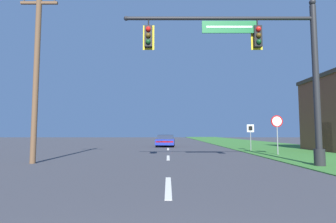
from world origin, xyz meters
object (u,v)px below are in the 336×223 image
object	(u,v)px
car_ahead	(166,141)
utility_pole_near	(36,69)
stop_sign	(277,126)
route_sign_post	(250,131)
signal_mast	(267,64)

from	to	relation	value
car_ahead	utility_pole_near	world-z (taller)	utility_pole_near
car_ahead	stop_sign	world-z (taller)	stop_sign
stop_sign	route_sign_post	xyz separation A→B (m)	(-0.56, 3.66, -0.34)
car_ahead	stop_sign	distance (m)	12.91
signal_mast	route_sign_post	world-z (taller)	signal_mast
signal_mast	stop_sign	world-z (taller)	signal_mast
stop_sign	utility_pole_near	world-z (taller)	utility_pole_near
signal_mast	route_sign_post	xyz separation A→B (m)	(2.13, 9.29, -2.89)
signal_mast	utility_pole_near	xyz separation A→B (m)	(-10.63, 1.18, 0.07)
stop_sign	utility_pole_near	distance (m)	14.28
route_sign_post	car_ahead	bearing A→B (deg)	133.93
signal_mast	stop_sign	bearing A→B (deg)	64.52
car_ahead	route_sign_post	world-z (taller)	route_sign_post
signal_mast	utility_pole_near	distance (m)	10.70
car_ahead	utility_pole_near	distance (m)	16.69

